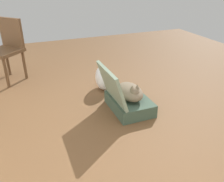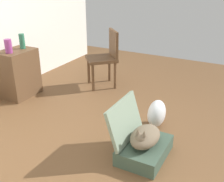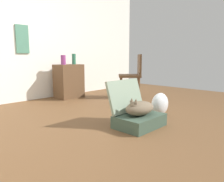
{
  "view_description": "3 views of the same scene",
  "coord_description": "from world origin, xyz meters",
  "px_view_note": "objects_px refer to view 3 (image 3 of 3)",
  "views": [
    {
      "loc": [
        -2.1,
        0.69,
        1.54
      ],
      "look_at": [
        0.16,
        -0.21,
        0.31
      ],
      "focal_mm": 38.18,
      "sensor_mm": 36.0,
      "label": 1
    },
    {
      "loc": [
        -2.1,
        -1.29,
        1.82
      ],
      "look_at": [
        0.51,
        0.1,
        0.52
      ],
      "focal_mm": 44.58,
      "sensor_mm": 36.0,
      "label": 2
    },
    {
      "loc": [
        -1.99,
        -2.07,
        0.89
      ],
      "look_at": [
        0.28,
        0.11,
        0.39
      ],
      "focal_mm": 35.19,
      "sensor_mm": 36.0,
      "label": 3
    }
  ],
  "objects_px": {
    "suitcase_base": "(139,121)",
    "chair": "(133,74)",
    "side_table": "(69,81)",
    "plastic_bag_white": "(160,104)",
    "vase_short": "(74,59)",
    "vase_tall": "(63,60)",
    "cat": "(139,108)"
  },
  "relations": [
    {
      "from": "plastic_bag_white",
      "to": "vase_short",
      "type": "bearing_deg",
      "value": 89.07
    },
    {
      "from": "vase_tall",
      "to": "plastic_bag_white",
      "type": "bearing_deg",
      "value": -83.79
    },
    {
      "from": "side_table",
      "to": "plastic_bag_white",
      "type": "bearing_deg",
      "value": -87.37
    },
    {
      "from": "plastic_bag_white",
      "to": "suitcase_base",
      "type": "bearing_deg",
      "value": -170.7
    },
    {
      "from": "cat",
      "to": "chair",
      "type": "distance_m",
      "value": 2.05
    },
    {
      "from": "suitcase_base",
      "to": "vase_short",
      "type": "bearing_deg",
      "value": 73.22
    },
    {
      "from": "cat",
      "to": "chair",
      "type": "height_order",
      "value": "chair"
    },
    {
      "from": "plastic_bag_white",
      "to": "vase_short",
      "type": "xyz_separation_m",
      "value": [
        0.04,
        2.18,
        0.66
      ]
    },
    {
      "from": "cat",
      "to": "suitcase_base",
      "type": "bearing_deg",
      "value": -2.36
    },
    {
      "from": "plastic_bag_white",
      "to": "vase_short",
      "type": "height_order",
      "value": "vase_short"
    },
    {
      "from": "suitcase_base",
      "to": "cat",
      "type": "xyz_separation_m",
      "value": [
        -0.01,
        0.0,
        0.17
      ]
    },
    {
      "from": "cat",
      "to": "plastic_bag_white",
      "type": "xyz_separation_m",
      "value": [
        0.66,
        0.11,
        -0.07
      ]
    },
    {
      "from": "side_table",
      "to": "cat",
      "type": "bearing_deg",
      "value": -103.72
    },
    {
      "from": "side_table",
      "to": "vase_tall",
      "type": "relative_size",
      "value": 3.65
    },
    {
      "from": "suitcase_base",
      "to": "chair",
      "type": "xyz_separation_m",
      "value": [
        1.53,
        1.32,
        0.44
      ]
    },
    {
      "from": "suitcase_base",
      "to": "side_table",
      "type": "height_order",
      "value": "side_table"
    },
    {
      "from": "plastic_bag_white",
      "to": "side_table",
      "type": "height_order",
      "value": "side_table"
    },
    {
      "from": "cat",
      "to": "vase_short",
      "type": "bearing_deg",
      "value": 73.01
    },
    {
      "from": "vase_short",
      "to": "chair",
      "type": "relative_size",
      "value": 0.24
    },
    {
      "from": "vase_short",
      "to": "side_table",
      "type": "bearing_deg",
      "value": 172.82
    },
    {
      "from": "vase_tall",
      "to": "chair",
      "type": "distance_m",
      "value": 1.5
    },
    {
      "from": "cat",
      "to": "side_table",
      "type": "bearing_deg",
      "value": 76.28
    },
    {
      "from": "vase_tall",
      "to": "chair",
      "type": "relative_size",
      "value": 0.21
    },
    {
      "from": "plastic_bag_white",
      "to": "side_table",
      "type": "relative_size",
      "value": 0.48
    },
    {
      "from": "plastic_bag_white",
      "to": "chair",
      "type": "relative_size",
      "value": 0.37
    },
    {
      "from": "vase_tall",
      "to": "vase_short",
      "type": "distance_m",
      "value": 0.27
    },
    {
      "from": "plastic_bag_white",
      "to": "chair",
      "type": "height_order",
      "value": "chair"
    },
    {
      "from": "suitcase_base",
      "to": "plastic_bag_white",
      "type": "bearing_deg",
      "value": 9.3
    },
    {
      "from": "suitcase_base",
      "to": "chair",
      "type": "distance_m",
      "value": 2.07
    },
    {
      "from": "suitcase_base",
      "to": "chair",
      "type": "height_order",
      "value": "chair"
    },
    {
      "from": "vase_tall",
      "to": "side_table",
      "type": "bearing_deg",
      "value": 8.79
    },
    {
      "from": "chair",
      "to": "side_table",
      "type": "bearing_deg",
      "value": -88.6
    }
  ]
}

